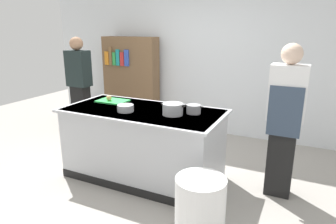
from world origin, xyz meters
The scene contains 12 objects.
ground_plane centered at (0.00, 0.00, 0.00)m, with size 10.00×10.00×0.00m, color #9E9991.
back_wall centered at (0.00, 2.10, 1.50)m, with size 6.40×0.12×3.00m, color silver.
counter_island centered at (0.00, 0.00, 0.47)m, with size 1.98×0.98×0.90m.
cutting_board centered at (-0.57, 0.17, 0.91)m, with size 0.40×0.28×0.02m, color green.
onion centered at (-0.60, 0.13, 0.96)m, with size 0.07×0.07×0.07m, color tan.
stock_pot centered at (0.42, -0.04, 0.97)m, with size 0.30×0.23×0.13m.
sauce_pan centered at (0.62, 0.12, 0.95)m, with size 0.23×0.17×0.10m.
mixing_bowl centered at (-0.14, -0.16, 0.94)m, with size 0.20×0.20×0.08m, color #B7BABF.
trash_bin centered at (1.06, -0.80, 0.30)m, with size 0.46×0.46×0.60m, color white.
person_chef centered at (1.61, 0.32, 0.91)m, with size 0.38×0.25×1.72m.
person_guest centered at (-1.74, 0.84, 0.91)m, with size 0.38×0.24×1.72m.
bookshelf centered at (-1.32, 1.80, 0.85)m, with size 1.10×0.31×1.70m.
Camera 1 is at (1.82, -3.04, 1.88)m, focal length 32.00 mm.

